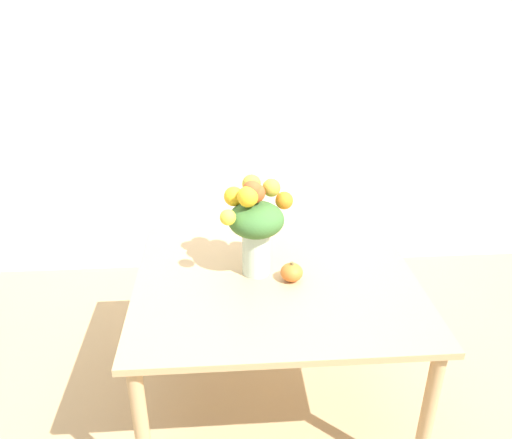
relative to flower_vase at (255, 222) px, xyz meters
name	(u,v)px	position (x,y,z in m)	size (l,w,h in m)	color
ground_plane	(274,402)	(0.09, -0.07, -1.02)	(12.00, 12.00, 0.00)	tan
wall_back	(255,84)	(0.09, 1.36, 0.33)	(8.00, 0.06, 2.70)	white
dining_table	(276,296)	(0.09, -0.07, -0.35)	(1.27, 1.08, 0.76)	tan
flower_vase	(255,222)	(0.00, 0.00, 0.00)	(0.33, 0.25, 0.45)	#B2CCBC
pumpkin	(292,272)	(0.16, -0.08, -0.21)	(0.10, 0.10, 0.09)	orange
dining_chair_near_window	(239,239)	(-0.05, 0.84, -0.53)	(0.48, 0.48, 0.91)	silver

